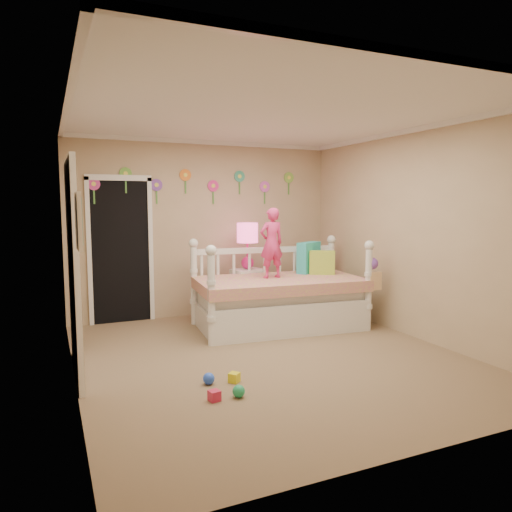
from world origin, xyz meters
name	(u,v)px	position (x,y,z in m)	size (l,w,h in m)	color
floor	(270,357)	(0.00, 0.00, 0.00)	(4.00, 4.50, 0.01)	#7F684C
ceiling	(270,114)	(0.00, 0.00, 2.60)	(4.00, 4.50, 0.01)	white
back_wall	(206,229)	(0.00, 2.25, 1.30)	(4.00, 0.01, 2.60)	tan
left_wall	(70,246)	(-2.00, 0.00, 1.30)	(0.01, 4.50, 2.60)	tan
right_wall	(416,234)	(2.00, 0.00, 1.30)	(0.01, 4.50, 2.60)	tan
crown_molding	(270,117)	(0.00, 0.00, 2.57)	(4.00, 4.50, 0.06)	white
daybed	(279,283)	(0.65, 1.09, 0.61)	(2.24, 1.21, 1.22)	white
pillow_turquoise	(309,257)	(1.28, 1.37, 0.90)	(0.44, 0.15, 0.44)	#23B3A4
pillow_lime	(322,263)	(1.36, 1.15, 0.84)	(0.35, 0.13, 0.34)	#AACD3E
child	(272,243)	(0.57, 1.15, 1.15)	(0.34, 0.23, 0.94)	#E73479
nightstand	(248,293)	(0.50, 1.81, 0.36)	(0.43, 0.33, 0.72)	white
table_lamp	(247,239)	(0.50, 1.81, 1.17)	(0.31, 0.31, 0.68)	#D81C78
closet_doorway	(121,250)	(-1.25, 2.23, 1.03)	(0.90, 0.04, 2.07)	black
flower_decals	(200,186)	(-0.09, 2.24, 1.94)	(3.40, 0.02, 0.50)	#B2668C
mirror_closet	(74,269)	(-1.96, 0.30, 1.05)	(0.07, 1.30, 2.10)	white
wall_picture	(78,221)	(-1.97, -0.90, 1.55)	(0.05, 0.34, 0.42)	white
hanging_bag	(373,275)	(1.72, 0.46, 0.74)	(0.20, 0.16, 0.36)	beige
toy_scatter	(227,373)	(-0.66, -0.43, 0.06)	(0.80, 1.30, 0.11)	#996666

